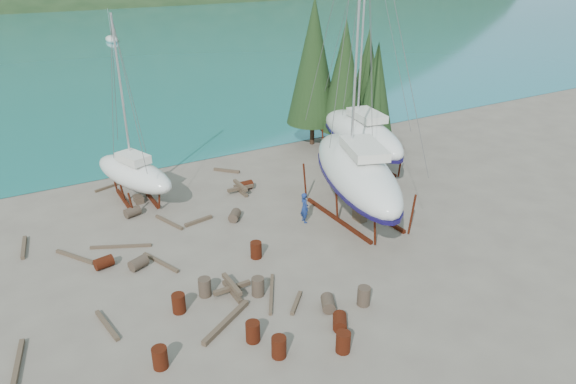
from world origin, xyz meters
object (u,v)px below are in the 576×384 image
large_sailboat_near (356,171)px  large_sailboat_far (361,133)px  small_sailboat_shore (134,173)px  worker (304,208)px

large_sailboat_near → large_sailboat_far: bearing=69.4°
large_sailboat_near → small_sailboat_shore: 13.66m
large_sailboat_far → worker: large_sailboat_far is taller
small_sailboat_shore → worker: bearing=-65.0°
large_sailboat_far → small_sailboat_shore: 15.77m
worker → large_sailboat_far: bearing=-50.7°
small_sailboat_shore → worker: (7.58, -7.80, -0.94)m
large_sailboat_near → large_sailboat_far: (5.05, 6.06, -0.26)m
large_sailboat_far → small_sailboat_shore: size_ratio=1.44×
large_sailboat_near → large_sailboat_far: size_ratio=1.11×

